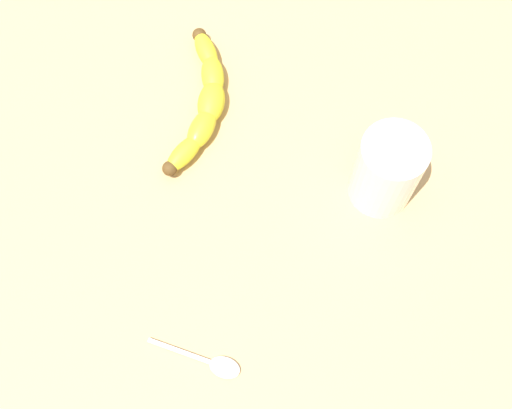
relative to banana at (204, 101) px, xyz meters
The scene contains 4 objects.
wooden_tabletop 10.70cm from the banana, 122.29° to the right, with size 120.00×120.00×3.00cm, color tan.
banana is the anchor object (origin of this frame).
smoothie_glass 25.64cm from the banana, 83.77° to the right, with size 7.85×7.85×11.38cm.
teaspoon 33.97cm from the banana, 141.33° to the right, with size 4.26×11.20×0.80cm.
Camera 1 is at (-28.23, -22.55, 79.60)cm, focal length 46.33 mm.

